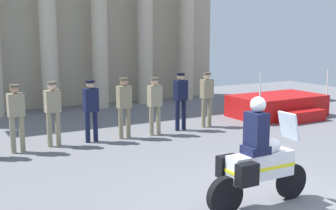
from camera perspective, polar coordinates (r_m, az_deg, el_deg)
name	(u,v)px	position (r m, az deg, el deg)	size (l,w,h in m)	color
colonnade_backdrop	(69,5)	(17.28, -12.78, 12.60)	(13.22, 1.48, 7.54)	#B6AB91
reviewing_stand	(278,106)	(15.65, 14.21, -0.16)	(3.19, 2.32, 1.64)	#B71414
officer_in_row_1	(16,113)	(11.18, -19.20, -0.96)	(0.40, 0.25, 1.68)	gray
officer_in_row_2	(53,109)	(11.53, -14.79, -0.45)	(0.40, 0.25, 1.67)	gray
officer_in_row_3	(91,106)	(11.76, -10.03, -0.14)	(0.40, 0.25, 1.66)	#141938
officer_in_row_4	(124,103)	(12.05, -5.74, 0.26)	(0.40, 0.25, 1.68)	#847A5B
officer_in_row_5	(155,101)	(12.40, -1.73, 0.47)	(0.40, 0.25, 1.65)	gray
officer_in_row_6	(181,97)	(12.97, 1.67, 1.08)	(0.40, 0.25, 1.72)	black
officer_in_row_7	(207,95)	(13.49, 5.08, 1.32)	(0.40, 0.25, 1.69)	#847A5B
motorcycle_with_rider	(257,162)	(7.50, 11.58, -7.28)	(2.09, 0.70, 1.90)	black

